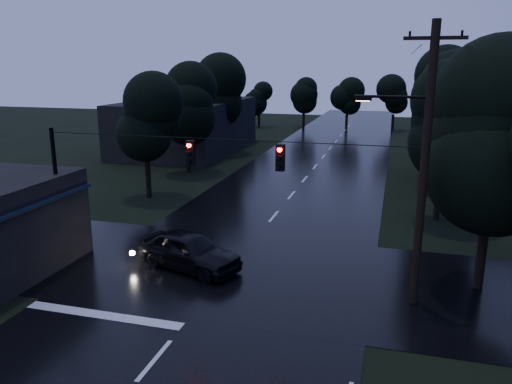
% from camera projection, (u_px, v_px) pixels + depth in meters
% --- Properties ---
extents(main_road, '(12.00, 120.00, 0.02)m').
position_uv_depth(main_road, '(305.00, 179.00, 38.17)').
color(main_road, black).
rests_on(main_road, ground).
extents(cross_street, '(60.00, 9.00, 0.02)m').
position_uv_depth(cross_street, '(230.00, 270.00, 21.39)').
color(cross_street, black).
rests_on(cross_street, ground).
extents(building_far_right, '(10.00, 14.00, 4.40)m').
position_uv_depth(building_far_right, '(498.00, 151.00, 37.69)').
color(building_far_right, black).
rests_on(building_far_right, ground).
extents(building_far_left, '(10.00, 16.00, 5.00)m').
position_uv_depth(building_far_left, '(187.00, 126.00, 50.54)').
color(building_far_left, black).
rests_on(building_far_left, ground).
extents(utility_pole_main, '(3.50, 0.30, 10.00)m').
position_uv_depth(utility_pole_main, '(422.00, 163.00, 17.21)').
color(utility_pole_main, black).
rests_on(utility_pole_main, ground).
extents(utility_pole_far, '(2.00, 0.30, 7.50)m').
position_uv_depth(utility_pole_far, '(424.00, 137.00, 33.17)').
color(utility_pole_far, black).
rests_on(utility_pole_far, ground).
extents(anchor_pole_left, '(0.18, 0.18, 6.00)m').
position_uv_depth(anchor_pole_left, '(58.00, 196.00, 21.67)').
color(anchor_pole_left, black).
rests_on(anchor_pole_left, ground).
extents(span_signals, '(15.00, 0.37, 1.12)m').
position_uv_depth(span_signals, '(233.00, 154.00, 19.00)').
color(span_signals, black).
rests_on(span_signals, ground).
extents(tree_corner_near, '(4.48, 4.48, 9.44)m').
position_uv_depth(tree_corner_near, '(496.00, 137.00, 18.21)').
color(tree_corner_near, black).
rests_on(tree_corner_near, ground).
extents(tree_left_a, '(3.92, 3.92, 8.26)m').
position_uv_depth(tree_left_a, '(145.00, 118.00, 31.76)').
color(tree_left_a, black).
rests_on(tree_left_a, ground).
extents(tree_left_b, '(4.20, 4.20, 8.85)m').
position_uv_depth(tree_left_b, '(186.00, 103.00, 39.29)').
color(tree_left_b, black).
rests_on(tree_left_b, ground).
extents(tree_left_c, '(4.48, 4.48, 9.44)m').
position_uv_depth(tree_left_c, '(221.00, 91.00, 48.67)').
color(tree_left_c, black).
rests_on(tree_left_c, ground).
extents(tree_right_a, '(4.20, 4.20, 8.85)m').
position_uv_depth(tree_right_a, '(445.00, 120.00, 26.95)').
color(tree_right_a, black).
rests_on(tree_right_a, ground).
extents(tree_right_b, '(4.48, 4.48, 9.44)m').
position_uv_depth(tree_right_b, '(445.00, 103.00, 34.16)').
color(tree_right_b, black).
rests_on(tree_right_b, ground).
extents(tree_right_c, '(4.76, 4.76, 10.03)m').
position_uv_depth(tree_right_c, '(443.00, 90.00, 43.23)').
color(tree_right_c, black).
rests_on(tree_right_c, ground).
extents(car, '(5.14, 3.28, 1.63)m').
position_uv_depth(car, '(189.00, 250.00, 21.40)').
color(car, black).
rests_on(car, ground).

